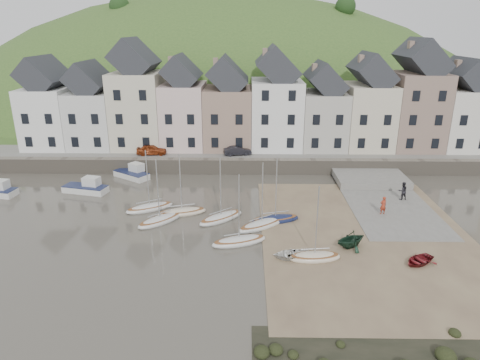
{
  "coord_description": "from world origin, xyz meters",
  "views": [
    {
      "loc": [
        0.66,
        -33.59,
        17.09
      ],
      "look_at": [
        0.0,
        6.0,
        3.0
      ],
      "focal_mm": 32.29,
      "sensor_mm": 36.0,
      "label": 1
    }
  ],
  "objects_px": {
    "sailboat_0": "(150,207)",
    "rowboat_green": "(351,239)",
    "rowboat_red": "(419,260)",
    "car_right": "(238,151)",
    "person_dark": "(403,191)",
    "rowboat_white": "(292,254)",
    "person_red": "(383,205)",
    "car_left": "(152,150)"
  },
  "relations": [
    {
      "from": "sailboat_0",
      "to": "rowboat_red",
      "type": "relative_size",
      "value": 2.35
    },
    {
      "from": "sailboat_0",
      "to": "car_left",
      "type": "relative_size",
      "value": 1.67
    },
    {
      "from": "person_dark",
      "to": "rowboat_green",
      "type": "bearing_deg",
      "value": 43.42
    },
    {
      "from": "sailboat_0",
      "to": "car_right",
      "type": "distance_m",
      "value": 16.48
    },
    {
      "from": "sailboat_0",
      "to": "person_red",
      "type": "xyz_separation_m",
      "value": [
        22.63,
        -0.84,
        0.75
      ]
    },
    {
      "from": "sailboat_0",
      "to": "car_right",
      "type": "xyz_separation_m",
      "value": [
        8.4,
        14.05,
        1.92
      ]
    },
    {
      "from": "rowboat_white",
      "to": "person_red",
      "type": "distance_m",
      "value": 12.73
    },
    {
      "from": "rowboat_red",
      "to": "person_red",
      "type": "xyz_separation_m",
      "value": [
        -0.11,
        9.11,
        0.67
      ]
    },
    {
      "from": "rowboat_green",
      "to": "car_left",
      "type": "distance_m",
      "value": 29.9
    },
    {
      "from": "rowboat_red",
      "to": "car_right",
      "type": "xyz_separation_m",
      "value": [
        -14.35,
        24.01,
        1.84
      ]
    },
    {
      "from": "rowboat_red",
      "to": "person_red",
      "type": "distance_m",
      "value": 9.14
    },
    {
      "from": "rowboat_white",
      "to": "person_red",
      "type": "relative_size",
      "value": 1.64
    },
    {
      "from": "rowboat_red",
      "to": "car_left",
      "type": "distance_m",
      "value": 34.99
    },
    {
      "from": "sailboat_0",
      "to": "rowboat_white",
      "type": "height_order",
      "value": "sailboat_0"
    },
    {
      "from": "sailboat_0",
      "to": "car_left",
      "type": "xyz_separation_m",
      "value": [
        -2.64,
        14.05,
        1.98
      ]
    },
    {
      "from": "rowboat_white",
      "to": "person_dark",
      "type": "relative_size",
      "value": 1.53
    },
    {
      "from": "rowboat_red",
      "to": "car_left",
      "type": "height_order",
      "value": "car_left"
    },
    {
      "from": "sailboat_0",
      "to": "person_dark",
      "type": "bearing_deg",
      "value": 6.4
    },
    {
      "from": "rowboat_red",
      "to": "person_red",
      "type": "height_order",
      "value": "person_red"
    },
    {
      "from": "sailboat_0",
      "to": "car_left",
      "type": "height_order",
      "value": "sailboat_0"
    },
    {
      "from": "person_dark",
      "to": "car_right",
      "type": "bearing_deg",
      "value": -42.82
    },
    {
      "from": "rowboat_red",
      "to": "person_red",
      "type": "bearing_deg",
      "value": 146.64
    },
    {
      "from": "sailboat_0",
      "to": "rowboat_green",
      "type": "height_order",
      "value": "sailboat_0"
    },
    {
      "from": "person_dark",
      "to": "car_right",
      "type": "xyz_separation_m",
      "value": [
        -17.35,
        11.17,
        1.1
      ]
    },
    {
      "from": "car_right",
      "to": "car_left",
      "type": "bearing_deg",
      "value": 78.03
    },
    {
      "from": "sailboat_0",
      "to": "person_red",
      "type": "bearing_deg",
      "value": -2.13
    },
    {
      "from": "person_dark",
      "to": "car_left",
      "type": "xyz_separation_m",
      "value": [
        -28.39,
        11.17,
        1.17
      ]
    },
    {
      "from": "car_left",
      "to": "person_red",
      "type": "bearing_deg",
      "value": -124.78
    },
    {
      "from": "rowboat_white",
      "to": "person_red",
      "type": "bearing_deg",
      "value": 125.44
    },
    {
      "from": "rowboat_red",
      "to": "car_left",
      "type": "xyz_separation_m",
      "value": [
        -25.38,
        24.01,
        1.91
      ]
    },
    {
      "from": "person_dark",
      "to": "person_red",
      "type": "bearing_deg",
      "value": 40.09
    },
    {
      "from": "person_red",
      "to": "car_left",
      "type": "height_order",
      "value": "car_left"
    },
    {
      "from": "rowboat_green",
      "to": "rowboat_red",
      "type": "height_order",
      "value": "rowboat_green"
    },
    {
      "from": "rowboat_white",
      "to": "rowboat_green",
      "type": "xyz_separation_m",
      "value": [
        4.99,
        1.84,
        0.43
      ]
    },
    {
      "from": "person_red",
      "to": "person_dark",
      "type": "relative_size",
      "value": 0.93
    },
    {
      "from": "sailboat_0",
      "to": "rowboat_green",
      "type": "relative_size",
      "value": 2.26
    },
    {
      "from": "person_dark",
      "to": "sailboat_0",
      "type": "bearing_deg",
      "value": -3.66
    },
    {
      "from": "person_red",
      "to": "car_left",
      "type": "bearing_deg",
      "value": -44.12
    },
    {
      "from": "rowboat_red",
      "to": "person_dark",
      "type": "relative_size",
      "value": 1.4
    },
    {
      "from": "rowboat_white",
      "to": "rowboat_green",
      "type": "relative_size",
      "value": 1.05
    },
    {
      "from": "rowboat_white",
      "to": "rowboat_red",
      "type": "relative_size",
      "value": 1.09
    },
    {
      "from": "person_red",
      "to": "person_dark",
      "type": "height_order",
      "value": "person_dark"
    }
  ]
}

